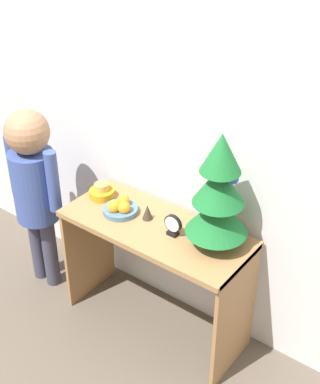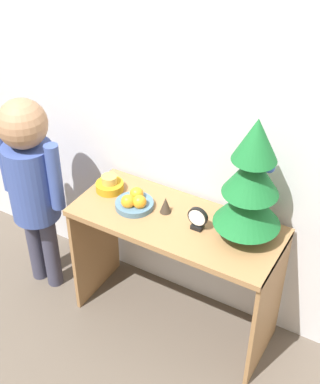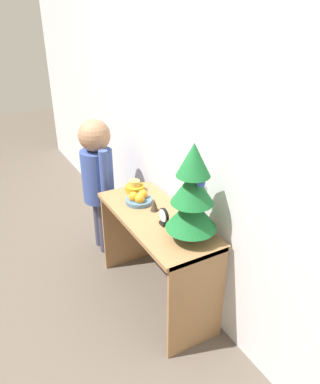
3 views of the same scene
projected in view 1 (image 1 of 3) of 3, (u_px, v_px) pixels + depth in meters
The scene contains 9 objects.
ground_plane at pixel (133, 345), 2.96m from camera, with size 12.00×12.00×0.00m, color brown.
back_wall at pixel (187, 109), 2.63m from camera, with size 7.00×0.05×2.50m, color silver.
console_table at pixel (156, 251), 2.83m from camera, with size 1.02×0.43×0.69m.
mini_tree at pixel (219, 195), 2.46m from camera, with size 0.30×0.30×0.60m.
fruit_bowl at pixel (120, 208), 2.83m from camera, with size 0.19×0.19×0.09m.
singing_bowl at pixel (102, 192), 2.97m from camera, with size 0.14×0.14×0.08m.
desk_clock at pixel (173, 225), 2.65m from camera, with size 0.10×0.04×0.12m.
figurine at pixel (147, 212), 2.78m from camera, with size 0.06×0.06×0.08m.
child_figure at pixel (34, 180), 3.06m from camera, with size 0.40×0.26×1.16m.
Camera 1 is at (1.36, -1.56, 2.29)m, focal length 50.00 mm.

